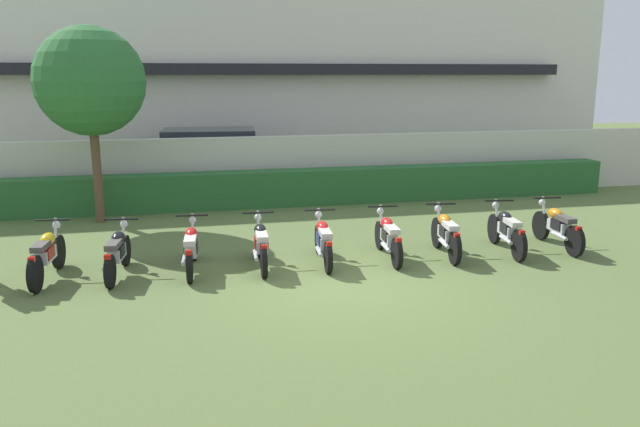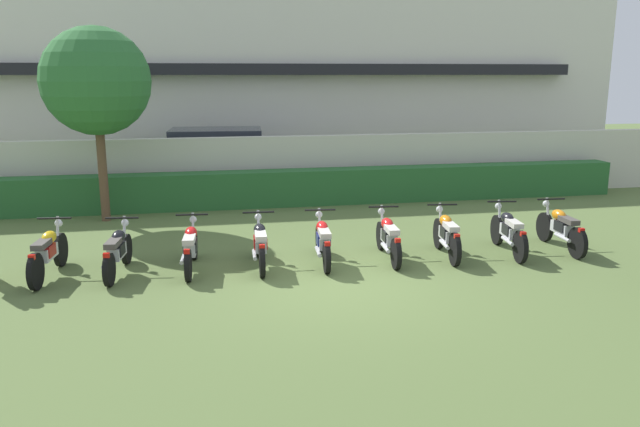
% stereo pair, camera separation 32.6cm
% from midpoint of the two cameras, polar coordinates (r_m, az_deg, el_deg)
% --- Properties ---
extents(ground, '(60.00, 60.00, 0.00)m').
position_cam_midpoint_polar(ground, '(10.87, 0.96, -6.31)').
color(ground, '#566B38').
extents(building, '(25.43, 6.50, 6.93)m').
position_cam_midpoint_polar(building, '(24.10, -7.17, 12.35)').
color(building, silver).
rests_on(building, ground).
extents(compound_wall, '(24.16, 0.30, 1.81)m').
position_cam_midpoint_polar(compound_wall, '(17.72, -4.75, 4.06)').
color(compound_wall, beige).
rests_on(compound_wall, ground).
extents(hedge_row, '(19.33, 0.70, 0.96)m').
position_cam_midpoint_polar(hedge_row, '(17.11, -4.38, 2.30)').
color(hedge_row, '#28602D').
rests_on(hedge_row, ground).
extents(parked_car, '(4.64, 2.38, 1.89)m').
position_cam_midpoint_polar(parked_car, '(19.37, -9.97, 4.72)').
color(parked_car, navy).
rests_on(parked_car, ground).
extents(tree_near_inspector, '(2.53, 2.53, 4.61)m').
position_cam_midpoint_polar(tree_near_inspector, '(15.82, -20.66, 11.10)').
color(tree_near_inspector, brown).
rests_on(tree_near_inspector, ground).
extents(motorcycle_in_row_0, '(0.60, 1.97, 0.97)m').
position_cam_midpoint_polar(motorcycle_in_row_0, '(11.96, -24.23, -3.41)').
color(motorcycle_in_row_0, black).
rests_on(motorcycle_in_row_0, ground).
extents(motorcycle_in_row_1, '(0.60, 1.86, 0.94)m').
position_cam_midpoint_polar(motorcycle_in_row_1, '(11.72, -18.63, -3.34)').
color(motorcycle_in_row_1, black).
rests_on(motorcycle_in_row_1, ground).
extents(motorcycle_in_row_2, '(0.60, 1.91, 0.94)m').
position_cam_midpoint_polar(motorcycle_in_row_2, '(11.67, -12.36, -3.04)').
color(motorcycle_in_row_2, black).
rests_on(motorcycle_in_row_2, ground).
extents(motorcycle_in_row_3, '(0.60, 1.84, 0.96)m').
position_cam_midpoint_polar(motorcycle_in_row_3, '(11.68, -6.18, -2.76)').
color(motorcycle_in_row_3, black).
rests_on(motorcycle_in_row_3, ground).
extents(motorcycle_in_row_4, '(0.60, 1.85, 0.95)m').
position_cam_midpoint_polar(motorcycle_in_row_4, '(11.88, -0.50, -2.45)').
color(motorcycle_in_row_4, black).
rests_on(motorcycle_in_row_4, ground).
extents(motorcycle_in_row_5, '(0.60, 1.92, 0.95)m').
position_cam_midpoint_polar(motorcycle_in_row_5, '(12.22, 5.43, -2.08)').
color(motorcycle_in_row_5, black).
rests_on(motorcycle_in_row_5, ground).
extents(motorcycle_in_row_6, '(0.60, 1.83, 0.97)m').
position_cam_midpoint_polar(motorcycle_in_row_6, '(12.55, 10.59, -1.78)').
color(motorcycle_in_row_6, black).
rests_on(motorcycle_in_row_6, ground).
extents(motorcycle_in_row_7, '(0.61, 1.96, 0.97)m').
position_cam_midpoint_polar(motorcycle_in_row_7, '(13.11, 15.85, -1.44)').
color(motorcycle_in_row_7, black).
rests_on(motorcycle_in_row_7, ground).
extents(motorcycle_in_row_8, '(0.60, 1.95, 0.97)m').
position_cam_midpoint_polar(motorcycle_in_row_8, '(13.75, 20.07, -1.09)').
color(motorcycle_in_row_8, black).
rests_on(motorcycle_in_row_8, ground).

